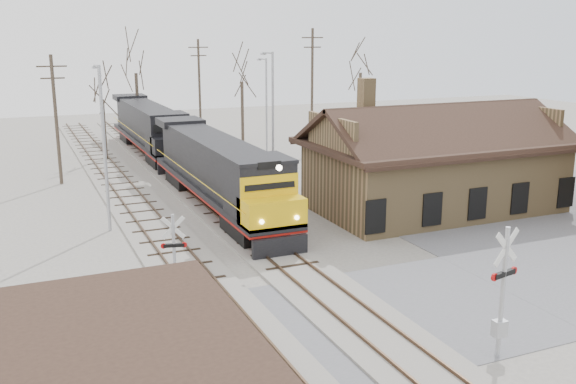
% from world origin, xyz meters
% --- Properties ---
extents(ground, '(140.00, 140.00, 0.00)m').
position_xyz_m(ground, '(0.00, 0.00, 0.00)').
color(ground, '#A19B91').
rests_on(ground, ground).
extents(road, '(60.00, 9.00, 0.03)m').
position_xyz_m(road, '(0.00, 0.00, 0.01)').
color(road, '#5C5C61').
rests_on(road, ground).
extents(track_main, '(3.40, 90.00, 0.24)m').
position_xyz_m(track_main, '(0.00, 15.00, 0.07)').
color(track_main, '#A19B91').
rests_on(track_main, ground).
extents(track_siding, '(3.40, 90.00, 0.24)m').
position_xyz_m(track_siding, '(-4.50, 15.00, 0.07)').
color(track_siding, '#A19B91').
rests_on(track_siding, ground).
extents(depot, '(15.20, 9.31, 7.90)m').
position_xyz_m(depot, '(11.99, 12.00, 2.41)').
color(depot, olive).
rests_on(depot, ground).
extents(locomotive_lead, '(3.01, 20.13, 4.47)m').
position_xyz_m(locomotive_lead, '(0.00, 16.90, 2.35)').
color(locomotive_lead, black).
rests_on(locomotive_lead, ground).
extents(locomotive_trailing, '(3.01, 20.13, 4.23)m').
position_xyz_m(locomotive_trailing, '(0.00, 37.31, 2.35)').
color(locomotive_trailing, black).
rests_on(locomotive_trailing, ground).
extents(crossbuck_near, '(1.26, 0.36, 4.47)m').
position_xyz_m(crossbuck_near, '(2.88, -4.23, 2.07)').
color(crossbuck_near, '#A5A8AD').
rests_on(crossbuck_near, ground).
extents(crossbuck_far, '(1.02, 0.32, 3.60)m').
position_xyz_m(crossbuck_far, '(-5.76, 4.47, 1.72)').
color(crossbuck_far, '#A5A8AD').
rests_on(crossbuck_far, ground).
extents(streetlight_a, '(0.25, 2.04, 8.85)m').
position_xyz_m(streetlight_a, '(-6.77, 15.37, 4.96)').
color(streetlight_a, '#A5A8AD').
rests_on(streetlight_a, ground).
extents(streetlight_b, '(0.25, 2.04, 9.23)m').
position_xyz_m(streetlight_b, '(5.42, 21.77, 5.16)').
color(streetlight_b, '#A5A8AD').
rests_on(streetlight_b, ground).
extents(streetlight_c, '(0.25, 2.04, 8.36)m').
position_xyz_m(streetlight_c, '(9.66, 33.72, 4.71)').
color(streetlight_c, '#A5A8AD').
rests_on(streetlight_c, ground).
extents(utility_pole_a, '(2.00, 0.24, 9.04)m').
position_xyz_m(utility_pole_a, '(-8.25, 28.08, 4.74)').
color(utility_pole_a, '#382D23').
rests_on(utility_pole_a, ground).
extents(utility_pole_b, '(2.00, 0.24, 9.93)m').
position_xyz_m(utility_pole_b, '(6.41, 43.47, 5.19)').
color(utility_pole_b, '#382D23').
rests_on(utility_pole_b, ground).
extents(utility_pole_c, '(2.00, 0.24, 10.89)m').
position_xyz_m(utility_pole_c, '(13.22, 31.73, 5.68)').
color(utility_pole_c, '#382D23').
rests_on(utility_pole_c, ground).
extents(tree_b, '(3.43, 3.43, 8.40)m').
position_xyz_m(tree_b, '(-4.07, 35.76, 5.97)').
color(tree_b, '#382D23').
rests_on(tree_b, ground).
extents(tree_c, '(4.44, 4.44, 10.88)m').
position_xyz_m(tree_c, '(0.59, 45.51, 7.75)').
color(tree_c, '#382D23').
rests_on(tree_c, ground).
extents(tree_d, '(3.89, 3.89, 9.54)m').
position_xyz_m(tree_d, '(9.93, 40.75, 6.79)').
color(tree_d, '#382D23').
rests_on(tree_d, ground).
extents(tree_e, '(4.47, 4.47, 10.95)m').
position_xyz_m(tree_e, '(20.88, 36.71, 7.80)').
color(tree_e, '#382D23').
rests_on(tree_e, ground).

